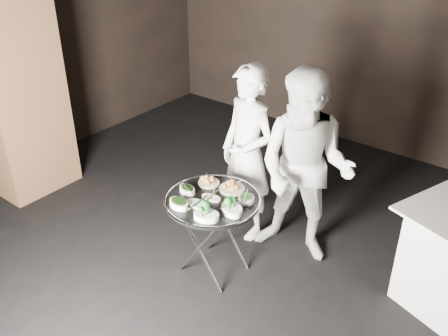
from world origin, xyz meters
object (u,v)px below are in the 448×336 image
Objects in this scene: serving_tray at (212,200)px; waiter_right at (305,169)px; tray_stand at (213,232)px; waiter_left at (247,154)px.

serving_tray is 0.82m from waiter_right.
serving_tray reaches higher than tray_stand.
waiter_right is at bearing 56.13° from serving_tray.
waiter_right is (0.58, 0.02, 0.04)m from waiter_left.
waiter_left reaches higher than tray_stand.
waiter_left is (-0.13, 0.65, 0.11)m from serving_tray.
waiter_left is 0.96× the size of waiter_right.
serving_tray is at bearing 87.02° from tray_stand.
tray_stand is 0.91× the size of serving_tray.
serving_tray is at bearing -135.97° from waiter_right.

